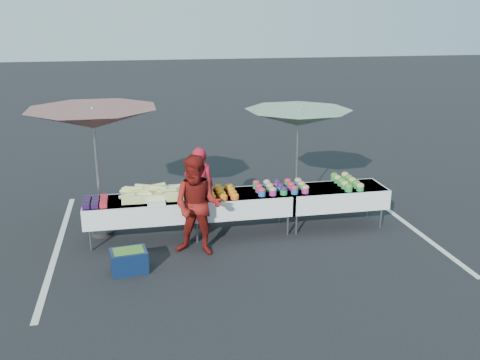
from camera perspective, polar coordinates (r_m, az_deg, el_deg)
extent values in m
plane|color=black|center=(9.84, 0.00, -5.57)|extent=(80.00, 80.00, 0.00)
cube|color=silver|center=(9.78, -18.85, -6.69)|extent=(0.10, 5.00, 0.00)
cube|color=silver|center=(10.88, 16.80, -4.05)|extent=(0.10, 5.00, 0.00)
cube|color=white|center=(9.41, -10.81, -2.21)|extent=(1.80, 0.75, 0.04)
cube|color=white|center=(9.47, -10.76, -3.12)|extent=(1.86, 0.81, 0.36)
cylinder|color=slate|center=(9.37, -15.64, -6.17)|extent=(0.04, 0.04, 0.39)
cylinder|color=slate|center=(9.91, -15.43, -4.83)|extent=(0.04, 0.04, 0.39)
cylinder|color=slate|center=(9.36, -5.56, -5.59)|extent=(0.04, 0.04, 0.39)
cylinder|color=slate|center=(9.91, -5.92, -4.28)|extent=(0.04, 0.04, 0.39)
cube|color=white|center=(9.58, 0.00, -1.54)|extent=(1.80, 0.75, 0.04)
cube|color=white|center=(9.63, 0.00, -2.44)|extent=(1.86, 0.81, 0.36)
cylinder|color=slate|center=(9.38, -4.59, -5.52)|extent=(0.04, 0.04, 0.39)
cylinder|color=slate|center=(9.92, -5.00, -4.22)|extent=(0.04, 0.04, 0.39)
cylinder|color=slate|center=(9.68, 5.12, -4.78)|extent=(0.04, 0.04, 0.39)
cylinder|color=slate|center=(10.21, 4.20, -3.57)|extent=(0.04, 0.04, 0.39)
cube|color=white|center=(10.07, 10.09, -0.87)|extent=(1.80, 0.75, 0.04)
cube|color=white|center=(10.12, 10.05, -1.73)|extent=(1.86, 0.81, 0.36)
cylinder|color=slate|center=(9.73, 6.03, -4.70)|extent=(0.04, 0.04, 0.39)
cylinder|color=slate|center=(10.25, 5.06, -3.50)|extent=(0.04, 0.04, 0.39)
cylinder|color=slate|center=(10.31, 14.79, -3.91)|extent=(0.04, 0.04, 0.39)
cylinder|color=slate|center=(10.81, 13.45, -2.82)|extent=(0.04, 0.04, 0.39)
cube|color=black|center=(9.18, -16.12, -2.70)|extent=(0.12, 0.12, 0.08)
cube|color=black|center=(9.31, -16.05, -2.41)|extent=(0.12, 0.12, 0.08)
cube|color=black|center=(9.44, -15.99, -2.13)|extent=(0.12, 0.12, 0.08)
cube|color=black|center=(9.58, -15.94, -1.86)|extent=(0.12, 0.12, 0.08)
cube|color=black|center=(9.17, -15.25, -2.65)|extent=(0.12, 0.12, 0.08)
cube|color=black|center=(9.30, -15.20, -2.37)|extent=(0.12, 0.12, 0.08)
cube|color=black|center=(9.43, -15.15, -2.09)|extent=(0.12, 0.12, 0.08)
cube|color=black|center=(9.56, -15.10, -1.81)|extent=(0.12, 0.12, 0.08)
cube|color=#A61B11|center=(9.16, -14.37, -2.61)|extent=(0.12, 0.12, 0.08)
cube|color=#A61B11|center=(9.29, -14.34, -2.32)|extent=(0.12, 0.12, 0.08)
cube|color=#A61B11|center=(9.42, -14.30, -2.04)|extent=(0.12, 0.12, 0.08)
cube|color=#A61B11|center=(9.55, -14.27, -1.77)|extent=(0.12, 0.12, 0.08)
cube|color=#A5BE61|center=(9.43, -9.33, -1.50)|extent=(1.05, 0.55, 0.14)
cylinder|color=#A5BE61|center=(9.58, -7.56, -0.91)|extent=(0.27, 0.09, 0.10)
cylinder|color=#A5BE61|center=(9.44, -11.67, -0.95)|extent=(0.27, 0.14, 0.07)
cylinder|color=#A5BE61|center=(9.29, -8.66, -0.81)|extent=(0.27, 0.14, 0.09)
cylinder|color=#A5BE61|center=(9.45, -11.93, -1.31)|extent=(0.27, 0.15, 0.10)
cylinder|color=#A5BE61|center=(9.35, -10.43, -1.13)|extent=(0.27, 0.15, 0.08)
cylinder|color=#A5BE61|center=(9.43, -9.61, -0.74)|extent=(0.27, 0.10, 0.10)
cylinder|color=#A5BE61|center=(9.32, -9.59, -0.98)|extent=(0.27, 0.07, 0.08)
cylinder|color=#A5BE61|center=(9.23, -10.12, -1.47)|extent=(0.27, 0.14, 0.09)
cylinder|color=#A5BE61|center=(9.59, -10.37, -0.62)|extent=(0.27, 0.12, 0.08)
cylinder|color=#A5BE61|center=(9.53, -6.64, -0.88)|extent=(0.27, 0.16, 0.08)
cylinder|color=#A5BE61|center=(9.37, -11.27, -1.09)|extent=(0.27, 0.11, 0.07)
cylinder|color=#A5BE61|center=(9.20, -9.82, -1.79)|extent=(0.27, 0.10, 0.07)
cylinder|color=#A5BE61|center=(9.54, -8.75, -0.55)|extent=(0.27, 0.12, 0.08)
cylinder|color=#A5BE61|center=(9.20, -11.99, -1.64)|extent=(0.27, 0.15, 0.08)
cylinder|color=#A5BE61|center=(9.43, -11.45, -0.86)|extent=(0.27, 0.10, 0.08)
cylinder|color=#A5BE61|center=(9.37, -8.07, -1.05)|extent=(0.27, 0.16, 0.10)
cylinder|color=#A5BE61|center=(9.32, -11.08, -0.89)|extent=(0.27, 0.12, 0.09)
cylinder|color=#A5BE61|center=(9.19, -7.62, -1.10)|extent=(0.27, 0.09, 0.07)
cylinder|color=#A5BE61|center=(9.24, -7.23, -1.41)|extent=(0.27, 0.10, 0.09)
cylinder|color=#A5BE61|center=(9.30, -7.79, -1.40)|extent=(0.27, 0.12, 0.09)
cylinder|color=#A5BE61|center=(9.64, -8.82, -0.84)|extent=(0.27, 0.10, 0.08)
cylinder|color=#A5BE61|center=(9.40, -7.08, -0.78)|extent=(0.27, 0.14, 0.10)
cylinder|color=#A5BE61|center=(9.63, -7.54, -0.80)|extent=(0.27, 0.12, 0.07)
cube|color=white|center=(9.12, -8.92, -2.44)|extent=(0.30, 0.25, 0.05)
cylinder|color=#DC5318|center=(9.22, -3.01, -2.04)|extent=(0.15, 0.15, 0.05)
ellipsoid|color=#C14E0A|center=(9.20, -3.02, -1.80)|extent=(0.15, 0.15, 0.08)
cylinder|color=#DC5318|center=(9.39, -3.18, -1.68)|extent=(0.15, 0.15, 0.05)
ellipsoid|color=#C14E0A|center=(9.37, -3.18, -1.45)|extent=(0.15, 0.15, 0.08)
cylinder|color=#DC5318|center=(9.55, -3.33, -1.34)|extent=(0.15, 0.15, 0.05)
ellipsoid|color=#C14E0A|center=(9.54, -3.34, -1.11)|extent=(0.15, 0.15, 0.08)
cylinder|color=#DC5318|center=(9.72, -3.48, -1.01)|extent=(0.15, 0.15, 0.05)
ellipsoid|color=#C14E0A|center=(9.71, -3.49, -0.79)|extent=(0.15, 0.15, 0.08)
cylinder|color=#DC5318|center=(9.25, -1.79, -1.96)|extent=(0.15, 0.15, 0.05)
ellipsoid|color=#C14E0A|center=(9.23, -1.79, -1.73)|extent=(0.15, 0.15, 0.08)
cylinder|color=#DC5318|center=(9.41, -1.97, -1.61)|extent=(0.15, 0.15, 0.05)
ellipsoid|color=#C14E0A|center=(9.40, -1.97, -1.38)|extent=(0.15, 0.15, 0.08)
cylinder|color=#DC5318|center=(9.58, -2.15, -1.27)|extent=(0.15, 0.15, 0.05)
ellipsoid|color=#C14E0A|center=(9.57, -2.15, -1.04)|extent=(0.15, 0.15, 0.08)
cylinder|color=#DC5318|center=(9.75, -2.32, -0.94)|extent=(0.15, 0.15, 0.05)
ellipsoid|color=#C14E0A|center=(9.74, -2.32, -0.72)|extent=(0.15, 0.15, 0.08)
cylinder|color=#DC5318|center=(9.28, -0.57, -1.88)|extent=(0.15, 0.15, 0.05)
ellipsoid|color=#C14E0A|center=(9.27, -0.57, -1.65)|extent=(0.15, 0.15, 0.08)
cylinder|color=#DC5318|center=(9.45, -0.77, -1.53)|extent=(0.15, 0.15, 0.05)
ellipsoid|color=#C14E0A|center=(9.43, -0.77, -1.30)|extent=(0.15, 0.15, 0.08)
cylinder|color=#DC5318|center=(9.61, -0.97, -1.19)|extent=(0.15, 0.15, 0.05)
ellipsoid|color=#C14E0A|center=(9.60, -0.97, -0.97)|extent=(0.15, 0.15, 0.08)
cylinder|color=#DC5318|center=(9.78, -1.16, -0.87)|extent=(0.15, 0.15, 0.05)
ellipsoid|color=#C14E0A|center=(9.77, -1.16, -0.65)|extent=(0.15, 0.15, 0.08)
cylinder|color=#2354A5|center=(9.43, 2.35, -1.43)|extent=(0.13, 0.13, 0.10)
ellipsoid|color=maroon|center=(9.41, 2.35, -1.08)|extent=(0.14, 0.14, 0.10)
cylinder|color=#AB2474|center=(9.63, 2.04, -1.02)|extent=(0.13, 0.13, 0.10)
ellipsoid|color=maroon|center=(9.61, 2.05, -0.68)|extent=(0.14, 0.14, 0.10)
cylinder|color=#218639|center=(9.83, 1.75, -0.62)|extent=(0.13, 0.13, 0.10)
ellipsoid|color=maroon|center=(9.81, 1.75, -0.29)|extent=(0.14, 0.14, 0.10)
cylinder|color=#AB2474|center=(9.47, 3.53, -1.35)|extent=(0.13, 0.13, 0.10)
ellipsoid|color=tan|center=(9.45, 3.53, -1.00)|extent=(0.14, 0.14, 0.10)
cylinder|color=#218639|center=(9.68, 3.20, -0.94)|extent=(0.13, 0.13, 0.10)
ellipsoid|color=tan|center=(9.66, 3.20, -0.60)|extent=(0.14, 0.14, 0.10)
cylinder|color=#2354A5|center=(9.88, 2.88, -0.55)|extent=(0.13, 0.13, 0.10)
ellipsoid|color=tan|center=(9.86, 2.88, -0.22)|extent=(0.14, 0.14, 0.10)
cylinder|color=#218639|center=(9.52, 4.69, -1.27)|extent=(0.13, 0.13, 0.10)
ellipsoid|color=#201331|center=(9.51, 4.70, -0.93)|extent=(0.14, 0.14, 0.10)
cylinder|color=#2354A5|center=(9.73, 4.34, -0.87)|extent=(0.13, 0.13, 0.10)
ellipsoid|color=#201331|center=(9.71, 4.35, -0.53)|extent=(0.14, 0.14, 0.10)
cylinder|color=#AB2474|center=(9.93, 4.00, -0.48)|extent=(0.13, 0.13, 0.10)
ellipsoid|color=#201331|center=(9.91, 4.01, -0.15)|extent=(0.14, 0.14, 0.10)
cylinder|color=#2354A5|center=(9.58, 5.84, -1.19)|extent=(0.13, 0.13, 0.10)
ellipsoid|color=maroon|center=(9.56, 5.85, -0.85)|extent=(0.14, 0.14, 0.10)
cylinder|color=#AB2474|center=(9.78, 5.47, -0.80)|extent=(0.13, 0.13, 0.10)
ellipsoid|color=maroon|center=(9.76, 5.48, -0.46)|extent=(0.14, 0.14, 0.10)
cylinder|color=#218639|center=(9.98, 5.11, -0.41)|extent=(0.13, 0.13, 0.10)
ellipsoid|color=maroon|center=(9.96, 5.12, -0.09)|extent=(0.14, 0.14, 0.10)
cylinder|color=#AB2474|center=(9.64, 6.98, -1.12)|extent=(0.13, 0.13, 0.10)
ellipsoid|color=tan|center=(9.62, 6.99, -0.78)|extent=(0.14, 0.14, 0.10)
cylinder|color=#218639|center=(9.84, 6.58, -0.72)|extent=(0.13, 0.13, 0.10)
ellipsoid|color=tan|center=(9.82, 6.59, -0.39)|extent=(0.14, 0.14, 0.10)
cylinder|color=#2354A5|center=(10.04, 6.20, -0.35)|extent=(0.13, 0.13, 0.10)
ellipsoid|color=tan|center=(10.02, 6.21, -0.02)|extent=(0.14, 0.14, 0.10)
cylinder|color=#218639|center=(9.86, 11.51, -0.98)|extent=(0.14, 0.14, 0.08)
ellipsoid|color=#356E1D|center=(9.85, 11.53, -0.68)|extent=(0.14, 0.14, 0.11)
cylinder|color=#218639|center=(10.02, 11.12, -0.67)|extent=(0.14, 0.14, 0.08)
ellipsoid|color=tan|center=(10.00, 11.13, -0.37)|extent=(0.14, 0.14, 0.11)
cylinder|color=#218639|center=(10.18, 10.74, -0.36)|extent=(0.14, 0.14, 0.08)
ellipsoid|color=#356E1D|center=(10.16, 10.76, -0.07)|extent=(0.14, 0.14, 0.11)
cylinder|color=#218639|center=(10.34, 10.37, -0.07)|extent=(0.14, 0.14, 0.08)
ellipsoid|color=tan|center=(10.32, 10.39, 0.22)|extent=(0.14, 0.14, 0.11)
cylinder|color=#218639|center=(10.50, 10.02, 0.22)|extent=(0.14, 0.14, 0.08)
ellipsoid|color=#356E1D|center=(10.48, 10.03, 0.51)|extent=(0.14, 0.14, 0.11)
cylinder|color=#218639|center=(9.95, 12.68, -0.90)|extent=(0.14, 0.14, 0.08)
ellipsoid|color=tan|center=(9.93, 12.70, -0.60)|extent=(0.14, 0.14, 0.11)
cylinder|color=#218639|center=(10.10, 12.27, -0.59)|extent=(0.14, 0.14, 0.08)
ellipsoid|color=#356E1D|center=(10.09, 12.29, -0.29)|extent=(0.14, 0.14, 0.11)
cylinder|color=#218639|center=(10.26, 11.88, -0.29)|extent=(0.14, 0.14, 0.08)
ellipsoid|color=tan|center=(10.24, 11.90, 0.01)|extent=(0.14, 0.14, 0.11)
cylinder|color=#218639|center=(10.42, 11.50, 0.00)|extent=(0.14, 0.14, 0.08)
ellipsoid|color=#356E1D|center=(10.40, 11.52, 0.29)|extent=(0.14, 0.14, 0.11)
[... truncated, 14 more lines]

